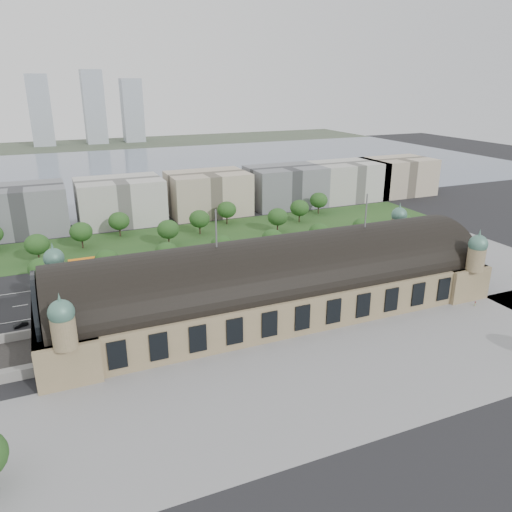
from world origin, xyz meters
name	(u,v)px	position (x,y,z in m)	size (l,w,h in m)	color
ground	(274,310)	(0.00, 0.00, 0.00)	(900.00, 900.00, 0.00)	black
station	(274,282)	(0.00, 0.00, 10.28)	(150.00, 48.40, 44.30)	#98815E
plaza_south	(375,369)	(10.00, -44.00, 0.00)	(190.00, 48.00, 0.12)	gray
plaza_east	(496,268)	(103.00, 0.00, 0.00)	(56.00, 100.00, 0.12)	gray
road_slab	(187,280)	(-20.00, 38.00, 0.00)	(260.00, 26.00, 0.10)	black
grass_belt	(166,239)	(-15.00, 93.00, 0.00)	(300.00, 45.00, 0.10)	#274E1F
petrol_station	(89,263)	(-53.91, 65.28, 2.95)	(14.00, 13.00, 5.05)	orange
lake	(127,171)	(0.00, 298.00, 0.00)	(700.00, 320.00, 0.08)	slate
far_shore	(99,144)	(0.00, 498.00, 0.00)	(700.00, 120.00, 0.14)	#44513D
far_tower_left	(40,110)	(-60.00, 508.00, 40.00)	(24.00, 24.00, 80.00)	#9EA8B2
far_tower_mid	(94,107)	(0.00, 508.00, 42.50)	(24.00, 24.00, 85.00)	#9EA8B2
far_tower_right	(132,111)	(45.00, 508.00, 37.50)	(24.00, 24.00, 75.00)	#9EA8B2
office_2	(20,210)	(-80.00, 133.00, 12.00)	(45.00, 32.00, 24.00)	slate
office_3	(120,201)	(-30.00, 133.00, 12.00)	(45.00, 32.00, 24.00)	beige
office_4	(208,193)	(20.00, 133.00, 12.00)	(45.00, 32.00, 24.00)	#BFB096
office_5	(285,186)	(70.00, 133.00, 12.00)	(45.00, 32.00, 24.00)	slate
office_6	(347,181)	(115.00, 133.00, 12.00)	(45.00, 32.00, 24.00)	beige
office_7	(397,176)	(155.00, 133.00, 12.00)	(45.00, 32.00, 24.00)	#BFB096
tree_row_2	(41,269)	(-72.00, 53.00, 7.43)	(9.60, 9.60, 11.52)	#2D2116
tree_row_3	(107,260)	(-48.00, 53.00, 7.43)	(9.60, 9.60, 11.52)	#2D2116
tree_row_4	(167,252)	(-24.00, 53.00, 7.43)	(9.60, 9.60, 11.52)	#2D2116
tree_row_5	(222,245)	(0.00, 53.00, 7.43)	(9.60, 9.60, 11.52)	#2D2116
tree_row_6	(272,238)	(24.00, 53.00, 7.43)	(9.60, 9.60, 11.52)	#2D2116
tree_row_7	(319,232)	(48.00, 53.00, 7.43)	(9.60, 9.60, 11.52)	#2D2116
tree_row_8	(362,226)	(72.00, 53.00, 7.43)	(9.60, 9.60, 11.52)	#2D2116
tree_row_9	(402,221)	(96.00, 53.00, 7.43)	(9.60, 9.60, 11.52)	#2D2116
tree_belt_3	(37,244)	(-73.00, 83.00, 8.05)	(10.40, 10.40, 12.48)	#2D2116
tree_belt_4	(81,232)	(-54.00, 95.00, 8.05)	(10.40, 10.40, 12.48)	#2D2116
tree_belt_5	(119,221)	(-35.00, 107.00, 8.05)	(10.40, 10.40, 12.48)	#2D2116
tree_belt_6	(168,229)	(-16.00, 83.00, 8.05)	(10.40, 10.40, 12.48)	#2D2116
tree_belt_7	(199,219)	(3.00, 95.00, 8.05)	(10.40, 10.40, 12.48)	#2D2116
tree_belt_8	(227,210)	(22.00, 107.00, 8.05)	(10.40, 10.40, 12.48)	#2D2116
tree_belt_9	(278,217)	(41.00, 83.00, 8.05)	(10.40, 10.40, 12.48)	#2D2116
tree_belt_10	(300,208)	(60.00, 95.00, 8.05)	(10.40, 10.40, 12.48)	#2D2116
tree_belt_11	(319,200)	(79.00, 107.00, 8.05)	(10.40, 10.40, 12.48)	#2D2116
traffic_car_2	(80,302)	(-60.51, 31.10, 0.71)	(2.36, 5.11, 1.42)	black
traffic_car_3	(189,275)	(-18.29, 41.31, 0.79)	(2.22, 5.46, 1.58)	maroon
traffic_car_5	(348,254)	(54.42, 37.37, 0.69)	(1.45, 4.16, 1.37)	#505457
traffic_car_6	(425,250)	(89.92, 28.50, 0.63)	(2.10, 4.56, 1.27)	silver
parked_car_0	(21,325)	(-79.58, 21.00, 0.75)	(1.58, 4.54, 1.50)	black
parked_car_1	(77,310)	(-62.10, 25.00, 0.73)	(2.43, 5.26, 1.46)	maroon
parked_car_2	(144,303)	(-40.14, 21.86, 0.81)	(2.28, 5.60, 1.63)	#1A284A
parked_car_3	(91,308)	(-57.71, 25.00, 0.66)	(1.57, 3.89, 1.33)	slate
parked_car_4	(85,309)	(-59.46, 25.00, 0.78)	(1.65, 4.73, 1.56)	white
parked_car_5	(187,295)	(-24.35, 22.63, 0.79)	(2.61, 5.66, 1.57)	gray
parked_car_6	(205,294)	(-18.00, 21.00, 0.73)	(2.04, 5.02, 1.46)	black
bus_west	(248,272)	(3.33, 31.82, 1.81)	(3.04, 12.99, 3.62)	#B31E1C
bus_mid	(255,276)	(4.39, 27.00, 1.77)	(2.98, 12.74, 3.55)	silver
bus_east	(295,268)	(22.86, 28.82, 1.68)	(2.81, 12.03, 3.35)	silver
pedestrian_0	(475,304)	(65.85, -24.68, 0.85)	(0.83, 0.48, 1.71)	gray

